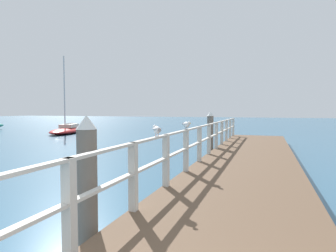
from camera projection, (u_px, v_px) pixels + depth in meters
pier_deck at (248, 167)px, 9.30m from camera, size 3.00×18.75×0.44m
pier_railing at (204, 138)px, 9.71m from camera, size 0.12×17.27×1.10m
dock_piling_near at (87, 185)px, 4.05m from camera, size 0.29×0.29×1.98m
dock_piling_far at (210, 134)px, 12.69m from camera, size 0.29×0.29×1.98m
seagull_foreground at (157, 129)px, 5.52m from camera, size 0.31×0.42×0.21m
seagull_background at (187, 124)px, 7.51m from camera, size 0.33×0.40×0.21m
boat_0 at (67, 130)px, 24.97m from camera, size 3.62×5.91×6.58m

